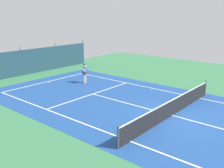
% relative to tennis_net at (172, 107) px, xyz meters
% --- Properties ---
extents(ground_plane, '(36.00, 36.00, 0.00)m').
position_rel_tennis_net_xyz_m(ground_plane, '(0.00, 0.00, -0.51)').
color(ground_plane, '#387A4C').
extents(court_surface, '(11.02, 26.60, 0.01)m').
position_rel_tennis_net_xyz_m(court_surface, '(0.00, 0.00, -0.51)').
color(court_surface, '#1E478C').
rests_on(court_surface, ground).
extents(tennis_net, '(10.12, 0.10, 1.10)m').
position_rel_tennis_net_xyz_m(tennis_net, '(0.00, 0.00, 0.00)').
color(tennis_net, black).
rests_on(tennis_net, ground).
extents(back_fence, '(16.30, 0.98, 2.70)m').
position_rel_tennis_net_xyz_m(back_fence, '(-0.00, 16.21, 0.16)').
color(back_fence, '#1E3D4C').
rests_on(back_fence, ground).
extents(tennis_player, '(0.66, 0.79, 1.64)m').
position_rel_tennis_net_xyz_m(tennis_player, '(1.87, 9.11, 0.45)').
color(tennis_player, beige).
rests_on(tennis_player, ground).
extents(tennis_ball_near_player, '(0.07, 0.07, 0.07)m').
position_rel_tennis_net_xyz_m(tennis_ball_near_player, '(3.38, 3.45, -0.48)').
color(tennis_ball_near_player, '#CCDB33').
rests_on(tennis_ball_near_player, ground).
extents(tennis_ball_midcourt, '(0.07, 0.07, 0.07)m').
position_rel_tennis_net_xyz_m(tennis_ball_midcourt, '(-0.14, 7.23, -0.48)').
color(tennis_ball_midcourt, '#CCDB33').
rests_on(tennis_ball_midcourt, ground).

